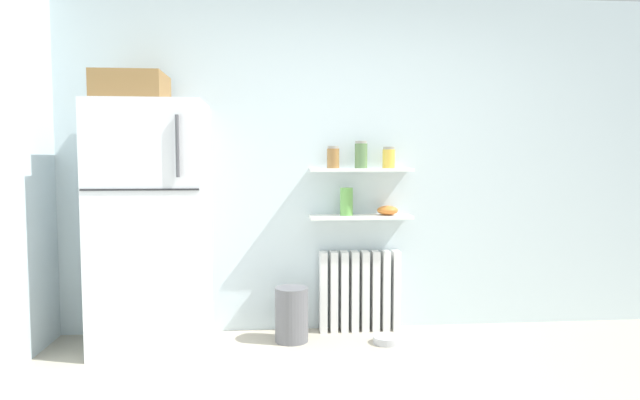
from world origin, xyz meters
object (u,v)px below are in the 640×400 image
(storage_jar_2, at_px, (389,158))
(shelf_bowl, at_px, (388,210))
(pet_food_bowl, at_px, (387,340))
(storage_jar_1, at_px, (361,155))
(radiator, at_px, (360,291))
(refrigerator, at_px, (151,220))
(vase, at_px, (346,202))
(trash_bin, at_px, (292,314))
(storage_jar_0, at_px, (333,157))

(storage_jar_2, relative_size, shelf_bowl, 1.01)
(shelf_bowl, height_order, pet_food_bowl, shelf_bowl)
(pet_food_bowl, bearing_deg, storage_jar_1, 117.49)
(radiator, bearing_deg, storage_jar_2, -7.98)
(refrigerator, bearing_deg, storage_jar_1, 7.59)
(vase, bearing_deg, trash_bin, -157.36)
(shelf_bowl, xyz_separation_m, pet_food_bowl, (-0.06, -0.29, -0.92))
(shelf_bowl, relative_size, pet_food_bowl, 0.81)
(storage_jar_0, bearing_deg, trash_bin, -151.19)
(radiator, relative_size, storage_jar_1, 3.06)
(storage_jar_1, xyz_separation_m, trash_bin, (-0.54, -0.18, -1.17))
(vase, height_order, shelf_bowl, vase)
(storage_jar_2, distance_m, trash_bin, 1.39)
(storage_jar_0, distance_m, trash_bin, 1.21)
(storage_jar_0, xyz_separation_m, trash_bin, (-0.33, -0.18, -1.15))
(radiator, distance_m, storage_jar_0, 1.06)
(refrigerator, bearing_deg, radiator, 8.69)
(refrigerator, height_order, storage_jar_0, refrigerator)
(shelf_bowl, bearing_deg, refrigerator, -173.31)
(shelf_bowl, relative_size, trash_bin, 0.40)
(refrigerator, bearing_deg, trash_bin, 1.46)
(storage_jar_1, height_order, storage_jar_2, storage_jar_1)
(trash_bin, bearing_deg, vase, 22.64)
(storage_jar_1, relative_size, vase, 0.97)
(vase, bearing_deg, storage_jar_2, 0.00)
(trash_bin, relative_size, pet_food_bowl, 2.00)
(refrigerator, distance_m, vase, 1.44)
(storage_jar_1, xyz_separation_m, vase, (-0.11, 0.00, -0.36))
(storage_jar_0, xyz_separation_m, vase, (0.10, 0.00, -0.34))
(refrigerator, bearing_deg, shelf_bowl, 6.69)
(storage_jar_1, distance_m, vase, 0.37)
(refrigerator, relative_size, vase, 9.10)
(storage_jar_1, bearing_deg, vase, 180.00)
(storage_jar_1, relative_size, storage_jar_2, 1.27)
(vase, xyz_separation_m, shelf_bowl, (0.32, 0.00, -0.07))
(storage_jar_2, xyz_separation_m, pet_food_bowl, (-0.06, -0.29, -1.33))
(storage_jar_0, bearing_deg, radiator, 7.98)
(refrigerator, distance_m, storage_jar_2, 1.81)
(storage_jar_2, height_order, trash_bin, storage_jar_2)
(storage_jar_2, height_order, shelf_bowl, storage_jar_2)
(storage_jar_0, bearing_deg, storage_jar_2, 0.00)
(storage_jar_0, xyz_separation_m, pet_food_bowl, (0.36, -0.29, -1.33))
(refrigerator, xyz_separation_m, pet_food_bowl, (1.68, -0.08, -0.89))
(refrigerator, distance_m, shelf_bowl, 1.75)
(vase, distance_m, pet_food_bowl, 1.06)
(vase, relative_size, trash_bin, 0.53)
(vase, height_order, pet_food_bowl, vase)
(storage_jar_2, bearing_deg, storage_jar_1, 180.00)
(storage_jar_2, distance_m, shelf_bowl, 0.40)
(refrigerator, xyz_separation_m, storage_jar_2, (1.74, 0.20, 0.44))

